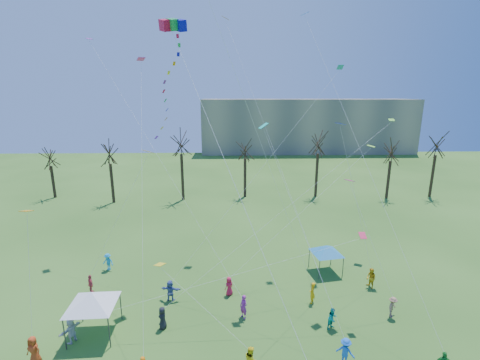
{
  "coord_description": "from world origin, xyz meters",
  "views": [
    {
      "loc": [
        0.04,
        -15.55,
        16.27
      ],
      "look_at": [
        0.59,
        5.0,
        11.0
      ],
      "focal_mm": 25.0,
      "sensor_mm": 36.0,
      "label": 1
    }
  ],
  "objects_px": {
    "distant_building": "(306,126)",
    "canopy_tent_blue": "(326,249)",
    "big_box_kite": "(172,89)",
    "canopy_tent_white": "(92,299)"
  },
  "relations": [
    {
      "from": "canopy_tent_white",
      "to": "canopy_tent_blue",
      "type": "relative_size",
      "value": 1.24
    },
    {
      "from": "big_box_kite",
      "to": "canopy_tent_blue",
      "type": "distance_m",
      "value": 19.99
    },
    {
      "from": "distant_building",
      "to": "canopy_tent_blue",
      "type": "bearing_deg",
      "value": -100.74
    },
    {
      "from": "distant_building",
      "to": "canopy_tent_blue",
      "type": "relative_size",
      "value": 17.05
    },
    {
      "from": "big_box_kite",
      "to": "canopy_tent_white",
      "type": "bearing_deg",
      "value": -160.79
    },
    {
      "from": "big_box_kite",
      "to": "canopy_tent_blue",
      "type": "xyz_separation_m",
      "value": [
        12.6,
        5.98,
        -14.32
      ]
    },
    {
      "from": "distant_building",
      "to": "big_box_kite",
      "type": "xyz_separation_m",
      "value": [
        -25.73,
        -75.23,
        9.1
      ]
    },
    {
      "from": "canopy_tent_blue",
      "to": "canopy_tent_white",
      "type": "bearing_deg",
      "value": -156.49
    },
    {
      "from": "canopy_tent_blue",
      "to": "big_box_kite",
      "type": "bearing_deg",
      "value": -154.6
    },
    {
      "from": "canopy_tent_white",
      "to": "canopy_tent_blue",
      "type": "xyz_separation_m",
      "value": [
        18.41,
        8.01,
        -0.5
      ]
    }
  ]
}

